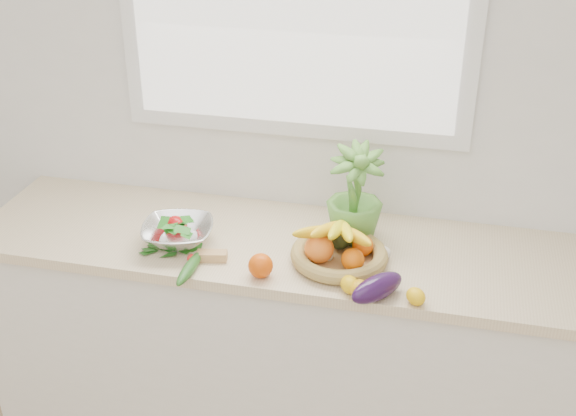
% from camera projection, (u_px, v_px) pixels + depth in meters
% --- Properties ---
extents(back_wall, '(4.50, 0.02, 2.70)m').
position_uv_depth(back_wall, '(295.00, 96.00, 2.67)').
color(back_wall, white).
rests_on(back_wall, ground).
extents(counter_cabinet, '(2.20, 0.58, 0.86)m').
position_uv_depth(counter_cabinet, '(277.00, 343.00, 2.84)').
color(counter_cabinet, silver).
rests_on(counter_cabinet, ground).
extents(countertop, '(2.24, 0.62, 0.04)m').
position_uv_depth(countertop, '(276.00, 245.00, 2.63)').
color(countertop, beige).
rests_on(countertop, counter_cabinet).
extents(orange_loose, '(0.11, 0.11, 0.08)m').
position_uv_depth(orange_loose, '(261.00, 266.00, 2.40)').
color(orange_loose, '#D54B06').
rests_on(orange_loose, countertop).
extents(lemon_a, '(0.08, 0.09, 0.06)m').
position_uv_depth(lemon_a, '(350.00, 285.00, 2.32)').
color(lemon_a, '#ECB50C').
rests_on(lemon_a, countertop).
extents(lemon_b, '(0.08, 0.08, 0.06)m').
position_uv_depth(lemon_b, '(359.00, 289.00, 2.30)').
color(lemon_b, orange).
rests_on(lemon_b, countertop).
extents(lemon_c, '(0.09, 0.09, 0.06)m').
position_uv_depth(lemon_c, '(416.00, 296.00, 2.26)').
color(lemon_c, yellow).
rests_on(lemon_c, countertop).
extents(apple, '(0.09, 0.09, 0.08)m').
position_uv_depth(apple, '(176.00, 226.00, 2.64)').
color(apple, red).
rests_on(apple, countertop).
extents(ginger, '(0.11, 0.06, 0.03)m').
position_uv_depth(ginger, '(212.00, 256.00, 2.50)').
color(ginger, tan).
rests_on(ginger, countertop).
extents(garlic_a, '(0.06, 0.06, 0.04)m').
position_uv_depth(garlic_a, '(326.00, 256.00, 2.49)').
color(garlic_a, beige).
rests_on(garlic_a, countertop).
extents(garlic_b, '(0.08, 0.08, 0.05)m').
position_uv_depth(garlic_b, '(383.00, 253.00, 2.50)').
color(garlic_b, silver).
rests_on(garlic_b, countertop).
extents(garlic_c, '(0.06, 0.06, 0.04)m').
position_uv_depth(garlic_c, '(307.00, 268.00, 2.42)').
color(garlic_c, white).
rests_on(garlic_c, countertop).
extents(eggplant, '(0.19, 0.21, 0.08)m').
position_uv_depth(eggplant, '(377.00, 288.00, 2.28)').
color(eggplant, '#260F37').
rests_on(eggplant, countertop).
extents(cucumber, '(0.04, 0.22, 0.04)m').
position_uv_depth(cucumber, '(190.00, 268.00, 2.42)').
color(cucumber, '#195017').
rests_on(cucumber, countertop).
extents(radish, '(0.04, 0.04, 0.03)m').
position_uv_depth(radish, '(192.00, 259.00, 2.48)').
color(radish, red).
rests_on(radish, countertop).
extents(potted_herb, '(0.24, 0.24, 0.36)m').
position_uv_depth(potted_herb, '(355.00, 194.00, 2.54)').
color(potted_herb, '#538E33').
rests_on(potted_herb, countertop).
extents(fruit_basket, '(0.35, 0.35, 0.18)m').
position_uv_depth(fruit_basket, '(338.00, 249.00, 2.47)').
color(fruit_basket, tan).
rests_on(fruit_basket, countertop).
extents(colander_with_spinach, '(0.30, 0.30, 0.13)m').
position_uv_depth(colander_with_spinach, '(178.00, 229.00, 2.56)').
color(colander_with_spinach, silver).
rests_on(colander_with_spinach, countertop).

